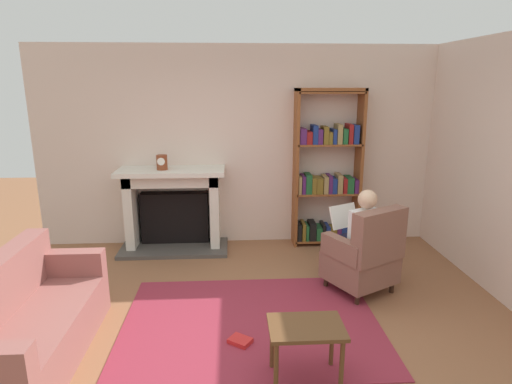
% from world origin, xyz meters
% --- Properties ---
extents(ground, '(14.00, 14.00, 0.00)m').
position_xyz_m(ground, '(0.00, 0.00, 0.00)').
color(ground, '#8F5D3D').
extents(back_wall, '(5.60, 0.10, 2.70)m').
position_xyz_m(back_wall, '(0.00, 2.55, 1.35)').
color(back_wall, beige).
rests_on(back_wall, ground).
extents(side_wall_right, '(0.10, 5.20, 2.70)m').
position_xyz_m(side_wall_right, '(2.65, 1.25, 1.35)').
color(side_wall_right, beige).
rests_on(side_wall_right, ground).
extents(area_rug, '(2.40, 1.80, 0.01)m').
position_xyz_m(area_rug, '(0.00, 0.30, 0.01)').
color(area_rug, maroon).
rests_on(area_rug, ground).
extents(fireplace, '(1.43, 0.64, 1.11)m').
position_xyz_m(fireplace, '(-0.95, 2.30, 0.59)').
color(fireplace, '#4C4742').
rests_on(fireplace, ground).
extents(mantel_clock, '(0.14, 0.14, 0.19)m').
position_xyz_m(mantel_clock, '(-1.06, 2.20, 1.21)').
color(mantel_clock, brown).
rests_on(mantel_clock, fireplace).
extents(bookshelf, '(0.91, 0.32, 2.14)m').
position_xyz_m(bookshelf, '(1.14, 2.33, 1.00)').
color(bookshelf, brown).
rests_on(bookshelf, ground).
extents(armchair_reading, '(0.86, 0.85, 0.97)m').
position_xyz_m(armchair_reading, '(1.24, 0.85, 0.42)').
color(armchair_reading, '#331E14').
rests_on(armchair_reading, ground).
extents(seated_reader, '(0.53, 0.60, 1.14)m').
position_xyz_m(seated_reader, '(1.18, 0.96, 0.62)').
color(seated_reader, white).
rests_on(seated_reader, ground).
extents(sofa_floral, '(0.72, 1.70, 0.85)m').
position_xyz_m(sofa_floral, '(-1.82, -0.15, 0.32)').
color(sofa_floral, '#8F554F').
rests_on(sofa_floral, ground).
extents(side_table, '(0.56, 0.39, 0.46)m').
position_xyz_m(side_table, '(0.37, -0.51, 0.39)').
color(side_table, brown).
rests_on(side_table, ground).
extents(scattered_books, '(0.62, 0.54, 0.04)m').
position_xyz_m(scattered_books, '(0.06, 0.11, 0.03)').
color(scattered_books, red).
rests_on(scattered_books, area_rug).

